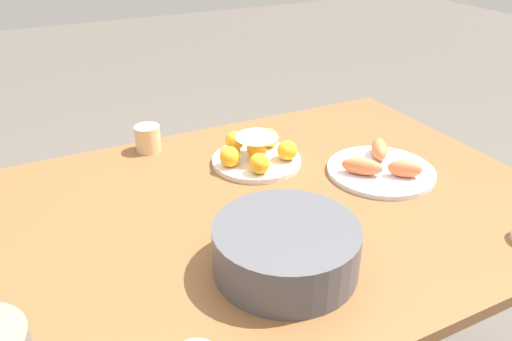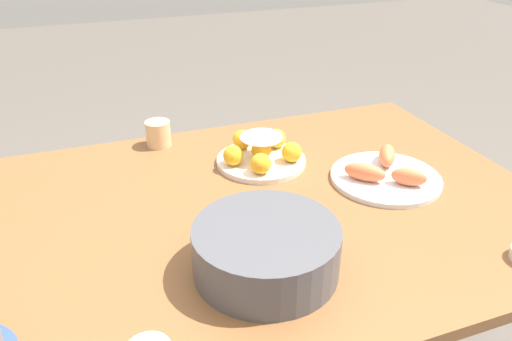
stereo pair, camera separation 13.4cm
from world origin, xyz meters
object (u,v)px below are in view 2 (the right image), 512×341
at_px(serving_bowl, 266,248).
at_px(cup_near, 158,134).
at_px(cake_plate, 261,153).
at_px(seafood_platter, 386,175).
at_px(dining_table, 250,232).

distance_m(serving_bowl, cup_near, 0.69).
bearing_deg(cake_plate, cup_near, -41.34).
bearing_deg(cake_plate, serving_bowl, 70.46).
relative_size(seafood_platter, cup_near, 3.75).
relative_size(dining_table, cup_near, 18.91).
bearing_deg(cup_near, dining_table, 108.48).
height_order(dining_table, seafood_platter, seafood_platter).
bearing_deg(cake_plate, seafood_platter, 143.21).
bearing_deg(dining_table, cup_near, -71.52).
bearing_deg(dining_table, serving_bowl, 78.09).
bearing_deg(serving_bowl, cake_plate, -109.54).
relative_size(cake_plate, cup_near, 3.24).
height_order(cake_plate, seafood_platter, cake_plate).
height_order(dining_table, serving_bowl, serving_bowl).
relative_size(dining_table, cake_plate, 5.84).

